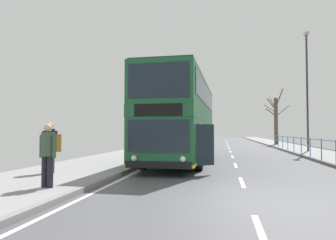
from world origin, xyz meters
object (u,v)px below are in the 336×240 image
Objects in this scene: street_lamp_far_side at (307,83)px; pedestrian_companion at (50,144)px; pedestrian_with_backpack at (49,150)px; double_decker_bus_main at (183,119)px; bare_tree_far_01 at (276,119)px.

pedestrian_companion is at bearing -131.06° from street_lamp_far_side.
pedestrian_with_backpack is at bearing -123.10° from street_lamp_far_side.
pedestrian_companion is (-1.49, 2.45, 0.04)m from pedestrian_with_backpack.
pedestrian_companion is 0.20× the size of street_lamp_far_side.
street_lamp_far_side is (8.31, 7.97, 2.95)m from double_decker_bus_main.
pedestrian_companion is at bearing -115.19° from bare_tree_far_01.
bare_tree_far_01 is (-0.42, 11.10, -2.29)m from street_lamp_far_side.
double_decker_bus_main is 6.86× the size of pedestrian_with_backpack.
street_lamp_far_side is at bearing 43.80° from double_decker_bus_main.
double_decker_bus_main is at bearing 57.10° from pedestrian_companion.
street_lamp_far_side reaches higher than pedestrian_with_backpack.
bare_tree_far_01 reaches higher than double_decker_bus_main.
double_decker_bus_main is 1.29× the size of street_lamp_far_side.
bare_tree_far_01 is at bearing 92.16° from street_lamp_far_side.
pedestrian_companion is at bearing -122.90° from double_decker_bus_main.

